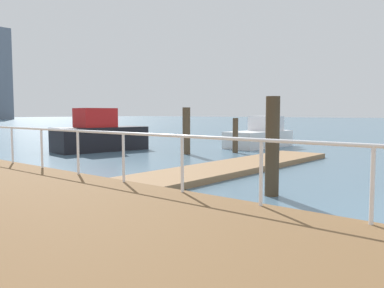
# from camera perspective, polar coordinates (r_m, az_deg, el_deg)

# --- Properties ---
(floating_dock) EXTENTS (11.07, 2.00, 0.18)m
(floating_dock) POSITION_cam_1_polar(r_m,az_deg,el_deg) (13.01, 5.62, -3.40)
(floating_dock) COLOR #93704C
(floating_dock) RESTS_ON ground_plane
(boardwalk_railing) EXTENTS (0.06, 28.48, 1.08)m
(boardwalk_railing) POSITION_cam_1_polar(r_m,az_deg,el_deg) (12.00, -22.91, 1.11)
(boardwalk_railing) COLOR white
(boardwalk_railing) RESTS_ON boardwalk
(dock_piling_0) EXTENTS (0.26, 0.26, 1.64)m
(dock_piling_0) POSITION_cam_1_polar(r_m,az_deg,el_deg) (18.69, 6.30, 1.25)
(dock_piling_0) COLOR brown
(dock_piling_0) RESTS_ON ground_plane
(dock_piling_1) EXTENTS (0.32, 0.32, 2.25)m
(dock_piling_1) POSITION_cam_1_polar(r_m,az_deg,el_deg) (9.05, 11.55, -0.35)
(dock_piling_1) COLOR #473826
(dock_piling_1) RESTS_ON ground_plane
(dock_piling_2) EXTENTS (0.35, 0.35, 2.13)m
(dock_piling_2) POSITION_cam_1_polar(r_m,az_deg,el_deg) (17.95, -0.82, 1.92)
(dock_piling_2) COLOR brown
(dock_piling_2) RESTS_ON ground_plane
(moored_boat_1) EXTENTS (4.75, 2.46, 2.11)m
(moored_boat_1) POSITION_cam_1_polar(r_m,az_deg,el_deg) (20.01, -13.24, 1.30)
(moored_boat_1) COLOR black
(moored_boat_1) RESTS_ON ground_plane
(moored_boat_2) EXTENTS (4.43, 1.93, 1.70)m
(moored_boat_2) POSITION_cam_1_polar(r_m,az_deg,el_deg) (22.02, 9.88, 1.18)
(moored_boat_2) COLOR white
(moored_boat_2) RESTS_ON ground_plane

